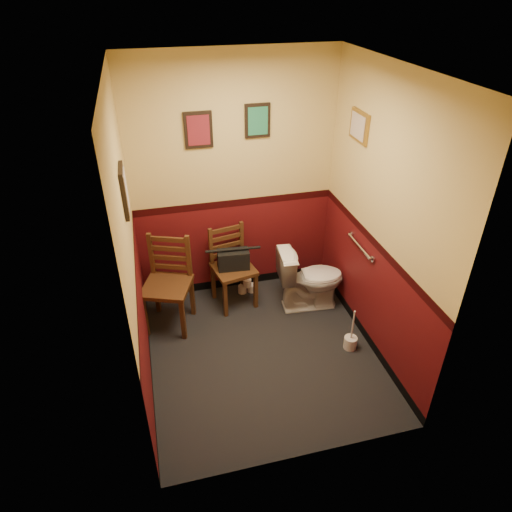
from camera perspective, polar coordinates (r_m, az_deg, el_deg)
The scene contains 17 objects.
floor at distance 4.72m, azimuth 0.76°, elevation -11.91°, with size 2.20×2.40×0.00m, color black.
ceiling at distance 3.44m, azimuth 1.10°, elevation 22.36°, with size 2.20×2.40×0.00m, color silver.
wall_back at distance 4.95m, azimuth -2.72°, elevation 9.15°, with size 2.20×2.70×0.00m, color #530E11.
wall_front at distance 2.97m, azimuth 6.93°, elevation -8.80°, with size 2.20×2.70×0.00m, color #530E11.
wall_left at distance 3.81m, azimuth -15.31°, elevation 0.35°, with size 2.40×2.70×0.00m, color #530E11.
wall_right at distance 4.29m, azimuth 15.28°, elevation 4.14°, with size 2.40×2.70×0.00m, color #530E11.
grab_bar at distance 4.66m, azimuth 12.87°, elevation 1.20°, with size 0.05×0.56×0.06m.
framed_print_back_a at distance 4.68m, azimuth -7.22°, elevation 15.36°, with size 0.28×0.04×0.36m.
framed_print_back_b at distance 4.77m, azimuth 0.19°, elevation 16.56°, with size 0.26×0.04×0.34m.
framed_print_left at distance 3.67m, azimuth -16.13°, elevation 7.84°, with size 0.04×0.30×0.38m.
framed_print_right at distance 4.51m, azimuth 12.77°, elevation 15.55°, with size 0.04×0.34×0.28m.
toilet at distance 5.13m, azimuth 6.82°, elevation -2.84°, with size 0.41×0.74×0.73m, color white.
toilet_brush at distance 4.81m, azimuth 11.72°, elevation -10.46°, with size 0.13×0.13×0.48m.
chair_left at distance 4.85m, azimuth -10.94°, elevation -3.45°, with size 0.61×0.61×1.00m.
chair_right at distance 5.11m, azimuth -3.00°, elevation -1.40°, with size 0.51×0.51×0.92m.
handbag at distance 5.01m, azimuth -2.85°, elevation -0.41°, with size 0.35×0.20×0.25m.
tp_stack at distance 5.45m, azimuth -1.13°, elevation -3.83°, with size 0.21×0.11×0.19m.
Camera 1 is at (-0.89, -3.27, 3.29)m, focal length 32.00 mm.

